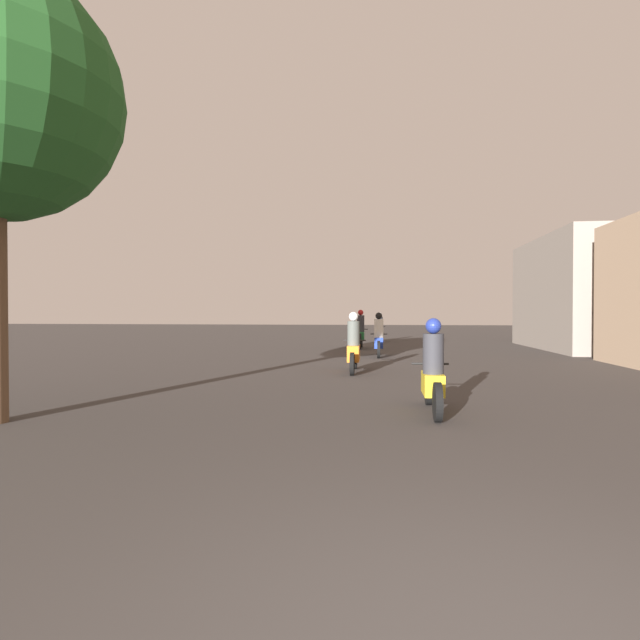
# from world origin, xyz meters

# --- Properties ---
(motorcycle_yellow) EXTENTS (0.60, 1.91, 1.47)m
(motorcycle_yellow) POSITION_xyz_m (0.19, 5.94, 0.60)
(motorcycle_yellow) COLOR black
(motorcycle_yellow) RESTS_ON ground_plane
(motorcycle_orange) EXTENTS (0.60, 2.00, 1.57)m
(motorcycle_orange) POSITION_xyz_m (-1.31, 11.06, 0.63)
(motorcycle_orange) COLOR black
(motorcycle_orange) RESTS_ON ground_plane
(motorcycle_blue) EXTENTS (0.60, 1.99, 1.56)m
(motorcycle_blue) POSITION_xyz_m (-0.67, 15.78, 0.63)
(motorcycle_blue) COLOR black
(motorcycle_blue) RESTS_ON ground_plane
(motorcycle_green) EXTENTS (0.60, 2.14, 1.67)m
(motorcycle_green) POSITION_xyz_m (-1.46, 19.65, 0.66)
(motorcycle_green) COLOR black
(motorcycle_green) RESTS_ON ground_plane
(motorcycle_silver) EXTENTS (0.60, 2.08, 1.55)m
(motorcycle_silver) POSITION_xyz_m (-0.66, 24.84, 0.62)
(motorcycle_silver) COLOR black
(motorcycle_silver) RESTS_ON ground_plane
(building_right_far) EXTENTS (5.86, 7.99, 4.73)m
(building_right_far) POSITION_xyz_m (8.98, 20.41, 2.36)
(building_right_far) COLOR gray
(building_right_far) RESTS_ON ground_plane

